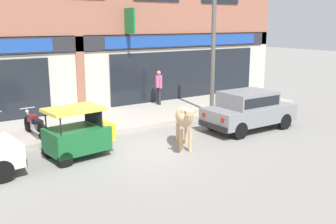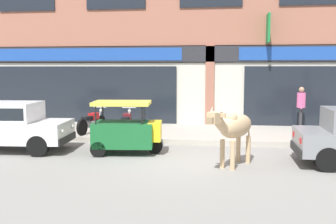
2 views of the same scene
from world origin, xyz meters
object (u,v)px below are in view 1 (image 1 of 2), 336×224
object	(u,v)px
cow	(184,118)
pedestrian	(159,84)
auto_rickshaw	(79,136)
motorcycle_1	(35,125)
car_1	(248,108)
utility_pole	(213,48)

from	to	relation	value
cow	pedestrian	xyz separation A→B (m)	(2.66, 5.55, 0.15)
auto_rickshaw	motorcycle_1	size ratio (longest dim) A/B	1.13
car_1	auto_rickshaw	size ratio (longest dim) A/B	1.77
pedestrian	utility_pole	bearing A→B (deg)	-69.41
motorcycle_1	utility_pole	world-z (taller)	utility_pole
motorcycle_1	pedestrian	world-z (taller)	pedestrian
auto_rickshaw	car_1	bearing A→B (deg)	-5.77
pedestrian	cow	bearing A→B (deg)	-115.56
auto_rickshaw	motorcycle_1	bearing A→B (deg)	103.95
auto_rickshaw	utility_pole	size ratio (longest dim) A/B	0.38
cow	utility_pole	size ratio (longest dim) A/B	0.36
motorcycle_1	utility_pole	distance (m)	7.69
motorcycle_1	pedestrian	xyz separation A→B (m)	(6.31, 1.98, 0.60)
cow	pedestrian	world-z (taller)	pedestrian
car_1	pedestrian	size ratio (longest dim) A/B	2.27
auto_rickshaw	motorcycle_1	distance (m)	2.52
pedestrian	motorcycle_1	bearing A→B (deg)	-162.57
pedestrian	utility_pole	xyz separation A→B (m)	(0.99, -2.63, 1.74)
motorcycle_1	utility_pole	xyz separation A→B (m)	(7.30, -0.65, 2.34)
cow	car_1	xyz separation A→B (m)	(3.33, 0.48, -0.19)
cow	auto_rickshaw	distance (m)	3.26
car_1	cow	bearing A→B (deg)	-171.73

